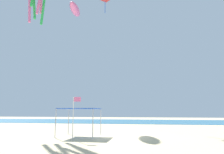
# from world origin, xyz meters

# --- Properties ---
(ground) EXTENTS (110.00, 110.00, 0.10)m
(ground) POSITION_xyz_m (0.00, 0.00, -0.05)
(ground) COLOR beige
(ocean_strip) EXTENTS (110.00, 19.20, 0.03)m
(ocean_strip) POSITION_xyz_m (0.00, 26.12, 0.01)
(ocean_strip) COLOR teal
(ocean_strip) RESTS_ON ground
(canopy_tent) EXTENTS (3.17, 2.82, 2.35)m
(canopy_tent) POSITION_xyz_m (-3.49, -0.38, 2.23)
(canopy_tent) COLOR #B2B2B7
(canopy_tent) RESTS_ON ground
(banner_flag) EXTENTS (0.61, 0.06, 3.17)m
(banner_flag) POSITION_xyz_m (-3.22, -2.50, 1.94)
(banner_flag) COLOR silver
(banner_flag) RESTS_ON ground
(kite_inflatable_pink) EXTENTS (2.03, 4.64, 1.81)m
(kite_inflatable_pink) POSITION_xyz_m (-9.20, 12.41, 19.00)
(kite_inflatable_pink) COLOR pink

